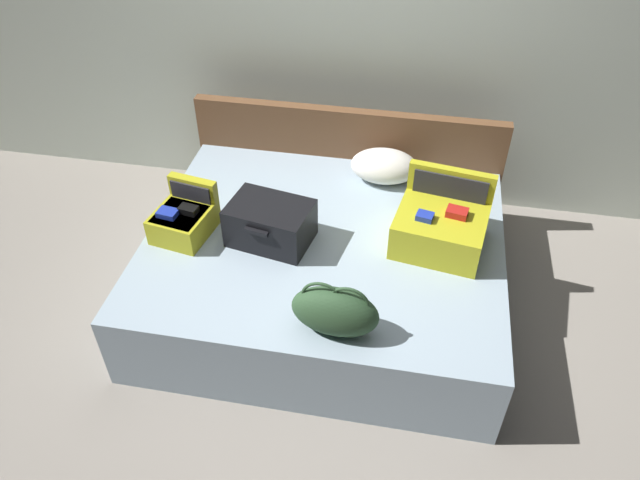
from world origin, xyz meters
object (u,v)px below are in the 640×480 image
object	(u,v)px
hard_case_small	(184,218)
pillow_near_headboard	(384,166)
hard_case_large	(441,226)
hard_case_medium	(270,223)
duffel_bag	(335,311)
bed	(324,269)

from	to	relation	value
hard_case_small	pillow_near_headboard	bearing A→B (deg)	44.48
hard_case_large	hard_case_medium	size ratio (longest dim) A/B	1.09
hard_case_large	hard_case_small	world-z (taller)	hard_case_large
hard_case_large	duffel_bag	bearing A→B (deg)	-113.18
bed	hard_case_large	distance (m)	0.76
hard_case_large	duffel_bag	world-z (taller)	hard_case_large
hard_case_small	duffel_bag	world-z (taller)	duffel_bag
hard_case_large	hard_case_medium	xyz separation A→B (m)	(-0.96, -0.14, -0.01)
bed	hard_case_large	world-z (taller)	hard_case_large
bed	duffel_bag	xyz separation A→B (m)	(0.17, -0.68, 0.38)
hard_case_large	bed	bearing A→B (deg)	-163.92
hard_case_medium	hard_case_small	distance (m)	0.51
hard_case_large	pillow_near_headboard	size ratio (longest dim) A/B	1.28
hard_case_medium	duffel_bag	bearing A→B (deg)	-41.53
hard_case_small	duffel_bag	xyz separation A→B (m)	(0.99, -0.59, 0.04)
hard_case_medium	duffel_bag	world-z (taller)	duffel_bag
bed	pillow_near_headboard	world-z (taller)	pillow_near_headboard
hard_case_large	hard_case_medium	distance (m)	0.97
bed	hard_case_medium	size ratio (longest dim) A/B	4.06
pillow_near_headboard	hard_case_small	bearing A→B (deg)	-145.51
hard_case_small	hard_case_medium	bearing A→B (deg)	12.75
hard_case_small	pillow_near_headboard	size ratio (longest dim) A/B	0.90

